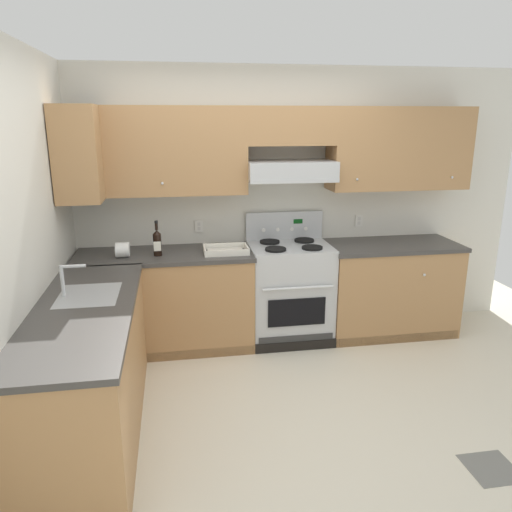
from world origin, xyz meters
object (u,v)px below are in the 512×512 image
at_px(bowl, 226,251).
at_px(paper_towel_roll, 123,250).
at_px(stove, 289,291).
at_px(wine_bottle, 157,242).

height_order(bowl, paper_towel_roll, paper_towel_roll).
relative_size(stove, wine_bottle, 3.85).
xyz_separation_m(wine_bottle, paper_towel_roll, (-0.30, -0.00, -0.06)).
relative_size(wine_bottle, bowl, 0.79).
bearing_deg(bowl, wine_bottle, -179.98).
height_order(stove, wine_bottle, wine_bottle).
xyz_separation_m(stove, wine_bottle, (-1.21, -0.08, 0.56)).
height_order(stove, paper_towel_roll, stove).
xyz_separation_m(wine_bottle, bowl, (0.60, 0.00, -0.11)).
bearing_deg(wine_bottle, stove, 3.61).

